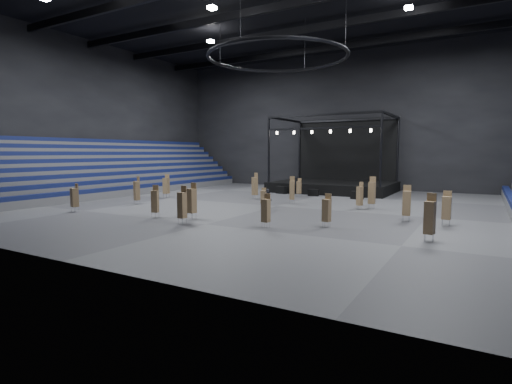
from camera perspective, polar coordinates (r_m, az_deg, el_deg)
The scene contains 30 objects.
floor at distance 35.82m, azimuth 2.96°, elevation -2.03°, with size 50.00×50.00×0.00m, color #49494B.
wall_back at distance 55.22m, azimuth 13.04°, elevation 9.89°, with size 50.00×0.20×18.00m, color black.
wall_front at distance 19.69m, azimuth -27.16°, elevation 17.41°, with size 50.00×0.20×18.00m, color black.
wall_left at distance 51.98m, azimuth -22.81°, elevation 9.87°, with size 0.20×42.00×18.00m, color black.
bleachers_left at distance 50.29m, azimuth -21.06°, elevation 1.79°, with size 7.20×40.00×6.40m.
stage at distance 50.63m, azimuth 11.29°, elevation 1.77°, with size 14.00×10.00×9.20m.
truss_ring at distance 36.43m, azimuth 3.07°, elevation 18.68°, with size 12.30×12.30×5.15m.
roof_girders at distance 37.60m, azimuth 3.11°, elevation 24.92°, with size 49.00×30.35×0.70m.
flight_case_left at distance 46.75m, azimuth 3.67°, elevation 0.30°, with size 1.29×0.65×0.86m, color black.
flight_case_mid at distance 44.50m, azimuth 8.21°, elevation -0.09°, with size 1.12×0.56×0.75m, color black.
flight_case_right at distance 42.37m, azimuth 14.23°, elevation -0.45°, with size 1.22×0.61×0.81m, color black.
chair_stack_0 at distance 27.24m, azimuth -10.50°, elevation -1.76°, with size 0.49×0.49×2.57m.
chair_stack_1 at distance 35.36m, azimuth -24.49°, elevation -0.65°, with size 0.60×0.60×2.30m.
chair_stack_2 at distance 35.29m, azimuth 16.22°, elevation -0.04°, with size 0.55×0.55×2.76m.
chair_stack_3 at distance 28.78m, azimuth 25.57°, elevation -1.98°, with size 0.54×0.54×2.31m.
chair_stack_4 at distance 23.36m, azimuth 23.58°, elevation -3.27°, with size 0.58×0.58×2.63m.
chair_stack_5 at distance 25.41m, azimuth 1.42°, elevation -2.58°, with size 0.48×0.48×2.20m.
chair_stack_6 at distance 25.91m, azimuth 10.06°, elevation -2.52°, with size 0.52×0.52×2.17m.
chair_stack_7 at distance 30.40m, azimuth -14.22°, elevation -1.23°, with size 0.61×0.61×2.39m.
chair_stack_8 at distance 43.29m, azimuth -12.70°, elevation 0.93°, with size 0.64×0.64×2.52m.
chair_stack_9 at distance 37.60m, azimuth 5.17°, elevation 0.32°, with size 0.61×0.61×2.57m.
chair_stack_10 at distance 35.01m, azimuth 1.06°, elevation -0.67°, with size 0.48×0.48×1.72m.
chair_stack_11 at distance 43.48m, azimuth 6.16°, elevation 0.70°, with size 0.45×0.45×2.01m.
chair_stack_12 at distance 41.39m, azimuth -0.17°, elevation 0.92°, with size 0.57×0.57×2.71m.
chair_stack_13 at distance 34.68m, azimuth 14.61°, elevation -0.49°, with size 0.55×0.55×2.32m.
chair_stack_14 at distance 29.51m, azimuth 20.72°, elevation -1.42°, with size 0.60×0.60×2.55m.
chair_stack_15 at distance 38.59m, azimuth -16.66°, elevation 0.25°, with size 0.55×0.55×2.59m.
chair_stack_16 at distance 29.15m, azimuth -9.15°, elevation -1.16°, with size 0.59×0.59×2.63m.
man_center at distance 34.75m, azimuth 1.69°, elevation -0.88°, with size 0.61×0.40×1.66m, color black.
crew_member at distance 32.94m, azimuth 1.76°, elevation -1.30°, with size 0.78×0.61×1.60m, color black.
Camera 1 is at (15.99, -31.69, 4.78)m, focal length 28.00 mm.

